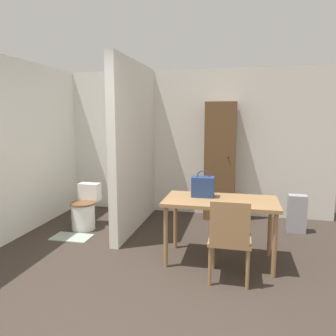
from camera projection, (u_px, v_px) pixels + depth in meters
ground_plane at (109, 328)px, 2.66m from camera, size 16.00×16.00×0.00m
wall_back at (183, 142)px, 5.79m from camera, size 5.09×0.12×2.50m
wall_left at (12, 149)px, 4.55m from camera, size 0.12×4.38×2.50m
partition_wall at (135, 147)px, 4.95m from camera, size 0.12×1.86×2.50m
dining_table at (220, 206)px, 3.79m from camera, size 1.30×0.68×0.75m
wooden_chair at (230, 237)px, 3.33m from camera, size 0.44×0.44×0.89m
toilet at (85, 210)px, 5.02m from camera, size 0.37×0.52×0.66m
handbag at (203, 187)px, 3.90m from camera, size 0.26×0.16×0.32m
wooden_cabinet at (220, 161)px, 5.43m from camera, size 0.50×0.40×1.94m
bath_mat at (72, 237)px, 4.65m from camera, size 0.55×0.33×0.01m
space_heater at (297, 214)px, 4.85m from camera, size 0.26×0.16×0.56m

